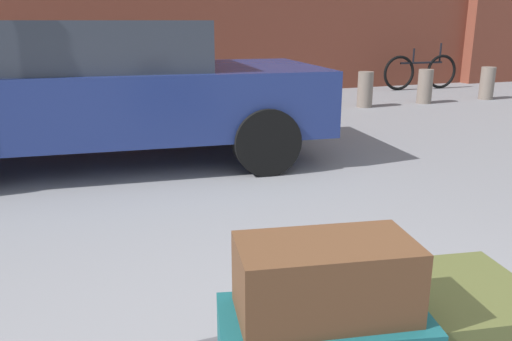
% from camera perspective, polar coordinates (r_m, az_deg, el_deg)
% --- Properties ---
extents(suitcase_olive_front_left, '(0.56, 0.53, 0.27)m').
position_cam_1_polar(suitcase_olive_front_left, '(1.86, 20.45, -15.58)').
color(suitcase_olive_front_left, '#4C5128').
rests_on(suitcase_olive_front_left, luggage_cart).
extents(duffel_bag_brown_topmost_pile, '(0.52, 0.33, 0.21)m').
position_cam_1_polar(duffel_bag_brown_topmost_pile, '(1.45, 7.64, -11.69)').
color(duffel_bag_brown_topmost_pile, '#51331E').
rests_on(duffel_bag_brown_topmost_pile, duffel_bag_teal_center).
extents(parked_car, '(4.46, 2.26, 1.42)m').
position_cam_1_polar(parked_car, '(5.49, -16.60, 8.64)').
color(parked_car, navy).
rests_on(parked_car, ground_plane).
extents(bicycle_leaning, '(1.76, 0.16, 0.96)m').
position_cam_1_polar(bicycle_leaning, '(11.71, 17.67, 10.32)').
color(bicycle_leaning, black).
rests_on(bicycle_leaning, ground_plane).
extents(bollard_kerb_near, '(0.26, 0.26, 0.59)m').
position_cam_1_polar(bollard_kerb_near, '(8.40, 4.08, 8.48)').
color(bollard_kerb_near, '#72665B').
rests_on(bollard_kerb_near, ground_plane).
extents(bollard_kerb_mid, '(0.26, 0.26, 0.59)m').
position_cam_1_polar(bollard_kerb_mid, '(9.04, 11.92, 8.72)').
color(bollard_kerb_mid, '#72665B').
rests_on(bollard_kerb_mid, ground_plane).
extents(bollard_kerb_far, '(0.26, 0.26, 0.59)m').
position_cam_1_polar(bollard_kerb_far, '(9.74, 18.10, 8.79)').
color(bollard_kerb_far, '#72665B').
rests_on(bollard_kerb_far, ground_plane).
extents(bollard_corner, '(0.26, 0.26, 0.59)m').
position_cam_1_polar(bollard_corner, '(10.66, 24.09, 8.77)').
color(bollard_corner, '#72665B').
rests_on(bollard_corner, ground_plane).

